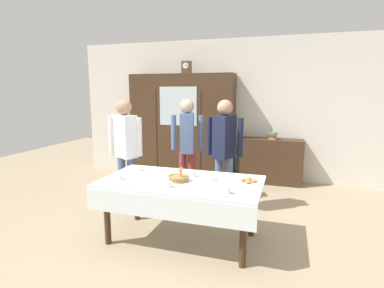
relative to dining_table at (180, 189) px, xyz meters
The scene contains 21 objects.
ground_plane 0.67m from the dining_table, 90.00° to the left, with size 12.00×12.00×0.00m, color tan.
back_wall 2.97m from the dining_table, 90.00° to the left, with size 6.40×0.10×2.70m, color silver.
dining_table is the anchor object (origin of this frame).
wall_cabinet 2.77m from the dining_table, 109.16° to the left, with size 2.07×0.46×2.04m.
mantel_clock 3.11m from the dining_table, 107.23° to the left, with size 0.18×0.11×0.24m.
bookshelf_low 2.78m from the dining_table, 72.19° to the left, with size 1.13×0.35×0.84m.
book_stack 2.79m from the dining_table, 72.19° to the left, with size 0.18×0.21×0.12m.
tea_cup_mid_right 0.25m from the dining_table, 66.13° to the left, with size 0.13×0.13×0.06m.
tea_cup_mid_left 0.65m from the dining_table, 24.13° to the right, with size 0.13×0.13×0.06m.
tea_cup_far_left 0.70m from the dining_table, 164.85° to the right, with size 0.13×0.13×0.06m.
tea_cup_near_right 0.70m from the dining_table, 158.48° to the left, with size 0.13×0.13×0.06m.
tea_cup_back_edge 0.37m from the dining_table, 15.67° to the left, with size 0.13×0.13×0.06m.
tea_cup_front_edge 0.29m from the dining_table, 97.48° to the right, with size 0.13×0.13×0.06m.
bread_basket 0.13m from the dining_table, behind, with size 0.24×0.24×0.16m.
pastry_plate 0.77m from the dining_table, 12.85° to the left, with size 0.28×0.28×0.05m.
spoon_far_right 0.37m from the dining_table, 97.11° to the left, with size 0.12×0.02×0.01m.
spoon_near_left 0.40m from the dining_table, 136.90° to the right, with size 0.12×0.02×0.01m.
spoon_center 0.63m from the dining_table, 142.14° to the left, with size 0.12×0.02×0.01m.
person_beside_shelf 1.33m from the dining_table, 105.17° to the left, with size 0.52×0.40×1.60m.
person_behind_table_left 1.13m from the dining_table, 74.67° to the left, with size 0.52×0.40×1.60m.
person_behind_table_right 1.28m from the dining_table, 148.64° to the left, with size 0.52×0.35×1.60m.
Camera 1 is at (1.13, -3.32, 1.73)m, focal length 28.44 mm.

